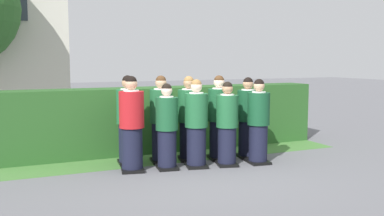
# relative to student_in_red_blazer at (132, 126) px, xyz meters

# --- Properties ---
(ground_plane) EXTENTS (60.00, 60.00, 0.00)m
(ground_plane) POSITION_rel_student_in_red_blazer_xyz_m (1.18, -0.18, -0.80)
(ground_plane) COLOR slate
(student_in_red_blazer) EXTENTS (0.47, 0.54, 1.67)m
(student_in_red_blazer) POSITION_rel_student_in_red_blazer_xyz_m (0.00, 0.00, 0.00)
(student_in_red_blazer) COLOR black
(student_in_red_blazer) RESTS_ON ground
(student_front_row_1) EXTENTS (0.41, 0.49, 1.53)m
(student_front_row_1) POSITION_rel_student_in_red_blazer_xyz_m (0.61, -0.11, -0.07)
(student_front_row_1) COLOR black
(student_front_row_1) RESTS_ON ground
(student_front_row_2) EXTENTS (0.46, 0.53, 1.60)m
(student_front_row_2) POSITION_rel_student_in_red_blazer_xyz_m (1.15, -0.19, -0.04)
(student_front_row_2) COLOR black
(student_front_row_2) RESTS_ON ground
(student_front_row_3) EXTENTS (0.46, 0.52, 1.55)m
(student_front_row_3) POSITION_rel_student_in_red_blazer_xyz_m (1.72, -0.31, -0.06)
(student_front_row_3) COLOR black
(student_front_row_3) RESTS_ON ground
(student_front_row_4) EXTENTS (0.42, 0.52, 1.59)m
(student_front_row_4) POSITION_rel_student_in_red_blazer_xyz_m (2.33, -0.40, -0.04)
(student_front_row_4) COLOR black
(student_front_row_4) RESTS_ON ground
(student_rear_row_0) EXTENTS (0.44, 0.52, 1.66)m
(student_rear_row_0) POSITION_rel_student_in_red_blazer_xyz_m (0.09, 0.54, -0.01)
(student_rear_row_0) COLOR black
(student_rear_row_0) RESTS_ON ground
(student_rear_row_1) EXTENTS (0.45, 0.53, 1.65)m
(student_rear_row_1) POSITION_rel_student_in_red_blazer_xyz_m (0.69, 0.41, -0.01)
(student_rear_row_1) COLOR black
(student_rear_row_1) RESTS_ON ground
(student_rear_row_2) EXTENTS (0.48, 0.54, 1.63)m
(student_rear_row_2) POSITION_rel_student_in_red_blazer_xyz_m (1.24, 0.36, -0.02)
(student_rear_row_2) COLOR black
(student_rear_row_2) RESTS_ON ground
(student_rear_row_3) EXTENTS (0.46, 0.53, 1.64)m
(student_rear_row_3) POSITION_rel_student_in_red_blazer_xyz_m (1.81, 0.21, -0.01)
(student_rear_row_3) COLOR black
(student_rear_row_3) RESTS_ON ground
(student_rear_row_4) EXTENTS (0.45, 0.54, 1.60)m
(student_rear_row_4) POSITION_rel_student_in_red_blazer_xyz_m (2.40, 0.11, -0.03)
(student_rear_row_4) COLOR black
(student_rear_row_4) RESTS_ON ground
(hedge) EXTENTS (7.00, 0.70, 1.36)m
(hedge) POSITION_rel_student_in_red_blazer_xyz_m (1.18, 1.44, -0.11)
(hedge) COLOR #285623
(hedge) RESTS_ON ground
(lawn_strip) EXTENTS (7.00, 0.90, 0.01)m
(lawn_strip) POSITION_rel_student_in_red_blazer_xyz_m (1.18, 0.64, -0.79)
(lawn_strip) COLOR #477A38
(lawn_strip) RESTS_ON ground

